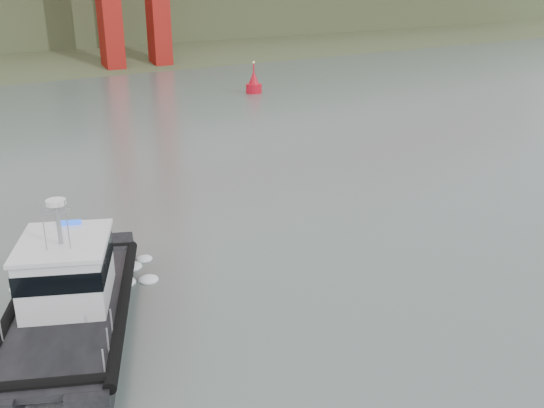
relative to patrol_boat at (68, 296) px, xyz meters
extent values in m
plane|color=slate|center=(9.91, -4.21, -1.50)|extent=(400.00, 400.00, 0.00)
cube|color=black|center=(-1.45, 0.48, -1.03)|extent=(6.61, 11.78, 1.35)
cube|color=black|center=(1.29, -0.81, -1.03)|extent=(6.61, 11.78, 1.35)
cube|color=black|center=(-0.32, -0.67, -0.49)|extent=(8.62, 11.55, 0.28)
cube|color=white|center=(0.16, 0.34, 0.93)|extent=(4.77, 5.09, 2.58)
cube|color=black|center=(0.16, 0.34, 1.40)|extent=(4.86, 5.18, 0.84)
cube|color=white|center=(0.16, 0.34, 2.31)|extent=(5.07, 5.39, 0.18)
cylinder|color=gray|center=(0.02, 0.04, 3.23)|extent=(0.18, 0.18, 2.02)
cylinder|color=white|center=(0.02, 0.04, 4.19)|extent=(0.79, 0.79, 0.20)
cylinder|color=red|center=(36.19, 42.72, -1.04)|extent=(2.05, 2.05, 1.37)
cone|color=red|center=(36.19, 42.72, 0.32)|extent=(1.60, 1.60, 2.05)
cylinder|color=red|center=(36.19, 42.72, 1.69)|extent=(0.18, 0.18, 1.14)
sphere|color=#E5D87F|center=(36.19, 42.72, 2.38)|extent=(0.34, 0.34, 0.34)
camera|label=1|loc=(-5.37, -23.29, 12.52)|focal=40.00mm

